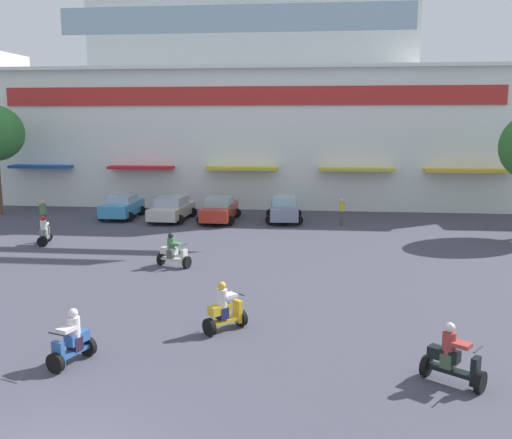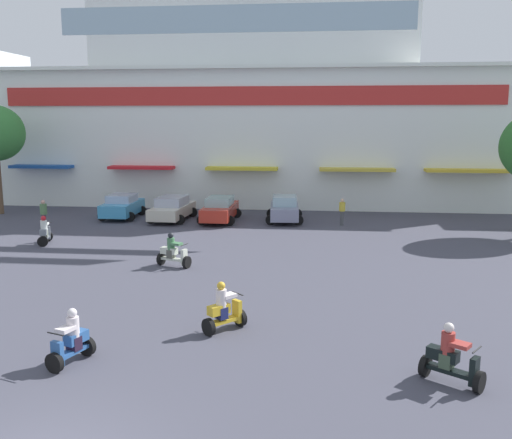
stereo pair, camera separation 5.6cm
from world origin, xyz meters
The scene contains 13 objects.
ground_plane centered at (0.00, 13.00, 0.00)m, with size 128.00×128.00×0.00m, color #444451.
colonial_building centered at (0.00, 37.13, 8.70)m, with size 36.87×19.49×20.14m.
parked_car_0 centered at (-7.45, 25.75, 0.77)m, with size 2.38×3.86×1.53m.
parked_car_1 centered at (-4.08, 25.34, 0.75)m, with size 2.59×4.60×1.49m.
parked_car_2 centered at (-1.06, 25.24, 0.77)m, with size 2.32×4.44×1.52m.
parked_car_3 centered at (2.90, 25.64, 0.79)m, with size 2.42×3.94×1.59m.
scooter_rider_0 centered at (-1.33, 4.48, 0.59)m, with size 0.92×1.40×1.46m.
scooter_rider_1 centered at (8.13, 4.37, 0.62)m, with size 1.50×1.27×1.50m.
scooter_rider_4 centered at (2.20, 7.16, 0.64)m, with size 1.29×1.33×1.54m.
scooter_rider_5 centered at (-8.75, 17.93, 0.61)m, with size 0.87×1.47×1.47m.
scooter_rider_7 centered at (-1.19, 14.33, 0.60)m, with size 1.56×1.00×1.47m.
pedestrian_0 centered at (6.37, 24.75, 0.91)m, with size 0.46×0.46×1.61m.
pedestrian_1 centered at (-10.80, 21.96, 0.92)m, with size 0.56×0.56×1.64m.
Camera 1 is at (4.84, -8.67, 6.23)m, focal length 39.67 mm.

